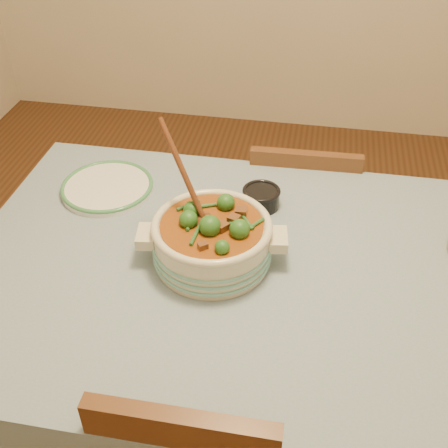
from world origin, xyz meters
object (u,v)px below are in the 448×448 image
stew_casserole (212,237)px  chair_far (299,218)px  dining_table (267,296)px  white_plate (107,187)px  condiment_bowl (261,197)px

stew_casserole → chair_far: 0.75m
dining_table → white_plate: white_plate is taller
condiment_bowl → chair_far: 0.49m
dining_table → condiment_bowl: (-0.06, 0.29, 0.13)m
white_plate → condiment_bowl: size_ratio=2.82×
stew_casserole → dining_table: bearing=-6.8°
white_plate → condiment_bowl: condiment_bowl is taller
dining_table → white_plate: size_ratio=4.38×
stew_casserole → chair_far: (0.22, 0.62, -0.38)m
dining_table → condiment_bowl: bearing=101.2°
white_plate → condiment_bowl: (0.49, 0.01, 0.02)m
dining_table → white_plate: bearing=152.7°
white_plate → condiment_bowl: 0.49m
condiment_bowl → dining_table: bearing=-78.8°
stew_casserole → white_plate: size_ratio=1.06×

